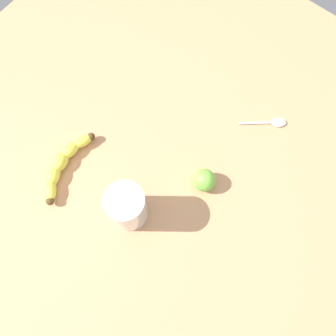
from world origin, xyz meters
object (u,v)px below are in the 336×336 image
Objects in this scene: lime_fruit at (204,180)px; teaspoon at (276,122)px; smoothie_glass at (127,207)px; banana at (63,164)px.

teaspoon is (4.64, 22.71, -2.16)cm from lime_fruit.
banana is at bearing -177.08° from smoothie_glass.
lime_fruit is at bearing 61.06° from smoothie_glass.
banana is at bearing -169.21° from teaspoon.
banana is 1.97× the size of teaspoon.
smoothie_glass is at bearing -148.97° from teaspoon.
teaspoon is (32.02, 39.12, -1.30)cm from banana.
banana reaches higher than teaspoon.
lime_fruit is (8.54, 15.45, -3.64)cm from smoothie_glass.
smoothie_glass reaches higher than banana.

